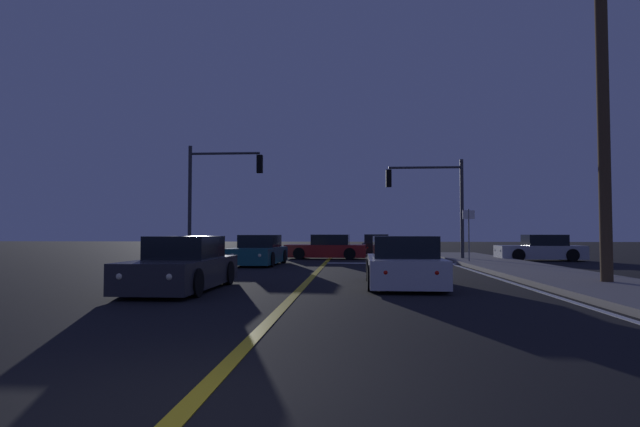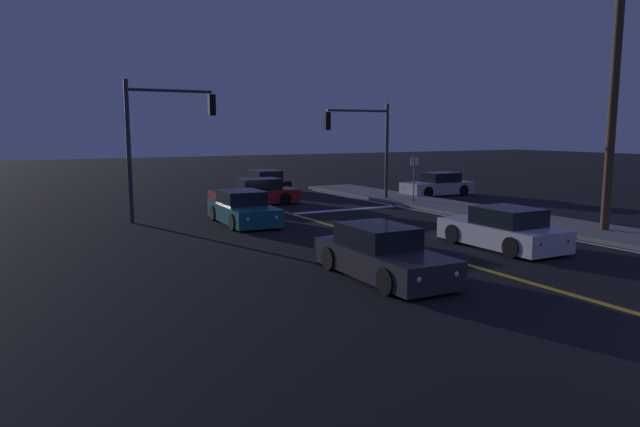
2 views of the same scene
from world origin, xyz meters
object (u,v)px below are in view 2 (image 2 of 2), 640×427
at_px(car_lead_oncoming_black, 264,182).
at_px(traffic_signal_near_right, 364,136).
at_px(car_far_approaching_red, 256,193).
at_px(car_side_waiting_teal, 243,209).
at_px(car_distant_tail_silver, 438,185).
at_px(car_parked_curb_charcoal, 381,255).
at_px(utility_pole_right, 614,89).
at_px(traffic_signal_far_left, 161,128).
at_px(car_mid_block_white, 503,230).
at_px(street_sign_corner, 414,173).

distance_m(car_lead_oncoming_black, traffic_signal_near_right, 8.40).
height_order(car_far_approaching_red, car_side_waiting_teal, same).
bearing_deg(car_distant_tail_silver, car_parked_curb_charcoal, 136.97).
bearing_deg(traffic_signal_near_right, utility_pole_right, 101.77).
distance_m(car_parked_curb_charcoal, traffic_signal_far_left, 13.02).
relative_size(car_mid_block_white, car_side_waiting_teal, 0.95).
relative_size(car_mid_block_white, car_distant_tail_silver, 1.00).
bearing_deg(car_parked_curb_charcoal, car_mid_block_white, -166.95).
xyz_separation_m(car_parked_curb_charcoal, car_side_waiting_teal, (0.04, 9.96, 0.00)).
height_order(car_mid_block_white, utility_pole_right, utility_pole_right).
bearing_deg(car_distant_tail_silver, car_far_approaching_red, 85.61).
relative_size(car_parked_curb_charcoal, traffic_signal_near_right, 0.86).
relative_size(utility_pole_right, street_sign_corner, 4.03).
bearing_deg(utility_pole_right, car_lead_oncoming_black, 104.52).
bearing_deg(utility_pole_right, car_parked_curb_charcoal, -173.07).
bearing_deg(traffic_signal_near_right, car_distant_tail_silver, -174.44).
relative_size(car_mid_block_white, car_parked_curb_charcoal, 0.95).
bearing_deg(car_far_approaching_red, car_lead_oncoming_black, -24.25).
distance_m(car_far_approaching_red, car_side_waiting_teal, 6.06).
bearing_deg(car_far_approaching_red, utility_pole_right, -147.12).
bearing_deg(car_parked_curb_charcoal, car_far_approaching_red, -99.60).
distance_m(car_lead_oncoming_black, street_sign_corner, 10.97).
height_order(car_lead_oncoming_black, traffic_signal_near_right, traffic_signal_near_right).
xyz_separation_m(car_parked_curb_charcoal, traffic_signal_near_right, (8.33, 13.72, 2.91)).
relative_size(car_far_approaching_red, traffic_signal_far_left, 0.77).
bearing_deg(car_lead_oncoming_black, car_far_approaching_red, -114.48).
bearing_deg(car_far_approaching_red, car_distant_tail_silver, -92.79).
bearing_deg(car_lead_oncoming_black, car_side_waiting_teal, -114.50).
height_order(car_mid_block_white, car_distant_tail_silver, same).
relative_size(car_parked_curb_charcoal, street_sign_corner, 1.79).
xyz_separation_m(traffic_signal_near_right, street_sign_corner, (1.18, -2.80, -1.80)).
xyz_separation_m(car_parked_curb_charcoal, traffic_signal_far_left, (-2.62, 12.32, 3.29)).
xyz_separation_m(traffic_signal_near_right, traffic_signal_far_left, (-10.95, -1.40, 0.38)).
xyz_separation_m(car_side_waiting_teal, street_sign_corner, (9.48, 0.96, 1.10)).
bearing_deg(utility_pole_right, traffic_signal_far_left, 140.92).
distance_m(car_far_approaching_red, street_sign_corner, 8.12).
bearing_deg(car_lead_oncoming_black, traffic_signal_far_left, -130.88).
distance_m(car_far_approaching_red, car_distant_tail_silver, 11.15).
relative_size(car_mid_block_white, car_lead_oncoming_black, 0.90).
xyz_separation_m(car_mid_block_white, car_lead_oncoming_black, (0.16, 19.95, 0.00)).
relative_size(car_lead_oncoming_black, car_distant_tail_silver, 1.12).
height_order(car_distant_tail_silver, street_sign_corner, street_sign_corner).
xyz_separation_m(car_distant_tail_silver, traffic_signal_near_right, (-5.56, -0.54, 2.91)).
height_order(utility_pole_right, street_sign_corner, utility_pole_right).
bearing_deg(car_distant_tail_silver, traffic_signal_far_left, 97.93).
xyz_separation_m(car_mid_block_white, car_distant_tail_silver, (8.28, 13.03, -0.00)).
xyz_separation_m(car_lead_oncoming_black, car_distant_tail_silver, (8.12, -6.91, -0.00)).
xyz_separation_m(traffic_signal_far_left, street_sign_corner, (12.13, -1.40, -2.19)).
relative_size(car_side_waiting_teal, traffic_signal_far_left, 0.77).
height_order(car_lead_oncoming_black, car_side_waiting_teal, same).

